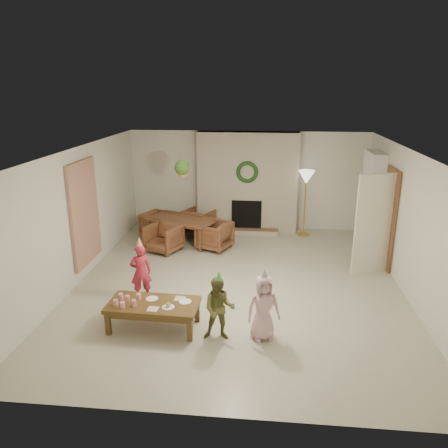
# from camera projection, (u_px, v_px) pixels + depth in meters

# --- Properties ---
(floor) EXTENTS (7.00, 7.00, 0.00)m
(floor) POSITION_uv_depth(u_px,v_px,m) (238.00, 284.00, 8.26)
(floor) COLOR #B7B29E
(floor) RESTS_ON ground
(ceiling) EXTENTS (7.00, 7.00, 0.00)m
(ceiling) POSITION_uv_depth(u_px,v_px,m) (239.00, 151.00, 7.51)
(ceiling) COLOR white
(ceiling) RESTS_ON wall_back
(wall_back) EXTENTS (7.00, 0.00, 7.00)m
(wall_back) POSITION_uv_depth(u_px,v_px,m) (248.00, 181.00, 11.21)
(wall_back) COLOR silver
(wall_back) RESTS_ON floor
(wall_front) EXTENTS (7.00, 0.00, 7.00)m
(wall_front) POSITION_uv_depth(u_px,v_px,m) (215.00, 319.00, 4.57)
(wall_front) COLOR silver
(wall_front) RESTS_ON floor
(wall_left) EXTENTS (0.00, 7.00, 7.00)m
(wall_left) POSITION_uv_depth(u_px,v_px,m) (78.00, 216.00, 8.17)
(wall_left) COLOR silver
(wall_left) RESTS_ON floor
(wall_right) EXTENTS (0.00, 7.00, 7.00)m
(wall_right) POSITION_uv_depth(u_px,v_px,m) (411.00, 226.00, 7.60)
(wall_right) COLOR silver
(wall_right) RESTS_ON floor
(fireplace_mass) EXTENTS (2.50, 0.40, 2.50)m
(fireplace_mass) POSITION_uv_depth(u_px,v_px,m) (247.00, 182.00, 11.02)
(fireplace_mass) COLOR #5B2F18
(fireplace_mass) RESTS_ON floor
(fireplace_hearth) EXTENTS (1.60, 0.30, 0.12)m
(fireplace_hearth) POSITION_uv_depth(u_px,v_px,m) (246.00, 231.00, 11.04)
(fireplace_hearth) COLOR brown
(fireplace_hearth) RESTS_ON floor
(fireplace_firebox) EXTENTS (0.75, 0.12, 0.75)m
(fireplace_firebox) POSITION_uv_depth(u_px,v_px,m) (247.00, 215.00, 11.09)
(fireplace_firebox) COLOR black
(fireplace_firebox) RESTS_ON floor
(fireplace_wreath) EXTENTS (0.54, 0.10, 0.54)m
(fireplace_wreath) POSITION_uv_depth(u_px,v_px,m) (247.00, 172.00, 10.71)
(fireplace_wreath) COLOR #173D17
(fireplace_wreath) RESTS_ON fireplace_mass
(floor_lamp_base) EXTENTS (0.30, 0.30, 0.03)m
(floor_lamp_base) POSITION_uv_depth(u_px,v_px,m) (303.00, 234.00, 10.97)
(floor_lamp_base) COLOR gold
(floor_lamp_base) RESTS_ON floor
(floor_lamp_post) EXTENTS (0.03, 0.03, 1.47)m
(floor_lamp_post) POSITION_uv_depth(u_px,v_px,m) (305.00, 206.00, 10.74)
(floor_lamp_post) COLOR gold
(floor_lamp_post) RESTS_ON floor
(floor_lamp_shade) EXTENTS (0.39, 0.39, 0.33)m
(floor_lamp_shade) POSITION_uv_depth(u_px,v_px,m) (306.00, 177.00, 10.53)
(floor_lamp_shade) COLOR beige
(floor_lamp_shade) RESTS_ON floor_lamp_post
(bookshelf_carcass) EXTENTS (0.30, 1.00, 2.20)m
(bookshelf_carcass) POSITION_uv_depth(u_px,v_px,m) (371.00, 201.00, 9.84)
(bookshelf_carcass) COLOR white
(bookshelf_carcass) RESTS_ON floor
(bookshelf_shelf_a) EXTENTS (0.30, 0.92, 0.03)m
(bookshelf_shelf_a) POSITION_uv_depth(u_px,v_px,m) (368.00, 228.00, 10.04)
(bookshelf_shelf_a) COLOR white
(bookshelf_shelf_a) RESTS_ON bookshelf_carcass
(bookshelf_shelf_b) EXTENTS (0.30, 0.92, 0.03)m
(bookshelf_shelf_b) POSITION_uv_depth(u_px,v_px,m) (369.00, 211.00, 9.92)
(bookshelf_shelf_b) COLOR white
(bookshelf_shelf_b) RESTS_ON bookshelf_carcass
(bookshelf_shelf_c) EXTENTS (0.30, 0.92, 0.03)m
(bookshelf_shelf_c) POSITION_uv_depth(u_px,v_px,m) (371.00, 194.00, 9.80)
(bookshelf_shelf_c) COLOR white
(bookshelf_shelf_c) RESTS_ON bookshelf_carcass
(bookshelf_shelf_d) EXTENTS (0.30, 0.92, 0.03)m
(bookshelf_shelf_d) POSITION_uv_depth(u_px,v_px,m) (373.00, 177.00, 9.68)
(bookshelf_shelf_d) COLOR white
(bookshelf_shelf_d) RESTS_ON bookshelf_carcass
(books_row_lower) EXTENTS (0.20, 0.40, 0.24)m
(books_row_lower) POSITION_uv_depth(u_px,v_px,m) (369.00, 224.00, 9.86)
(books_row_lower) COLOR maroon
(books_row_lower) RESTS_ON bookshelf_shelf_a
(books_row_mid) EXTENTS (0.20, 0.44, 0.24)m
(books_row_mid) POSITION_uv_depth(u_px,v_px,m) (369.00, 205.00, 9.92)
(books_row_mid) COLOR navy
(books_row_mid) RESTS_ON bookshelf_shelf_b
(books_row_upper) EXTENTS (0.20, 0.36, 0.22)m
(books_row_upper) POSITION_uv_depth(u_px,v_px,m) (372.00, 190.00, 9.66)
(books_row_upper) COLOR #AC9E24
(books_row_upper) RESTS_ON bookshelf_shelf_c
(door_frame) EXTENTS (0.05, 0.86, 2.04)m
(door_frame) POSITION_uv_depth(u_px,v_px,m) (389.00, 218.00, 8.81)
(door_frame) COLOR brown
(door_frame) RESTS_ON floor
(door_leaf) EXTENTS (0.77, 0.32, 2.00)m
(door_leaf) POSITION_uv_depth(u_px,v_px,m) (374.00, 224.00, 8.49)
(door_leaf) COLOR beige
(door_leaf) RESTS_ON floor
(curtain_panel) EXTENTS (0.06, 1.20, 2.00)m
(curtain_panel) POSITION_uv_depth(u_px,v_px,m) (85.00, 213.00, 8.36)
(curtain_panel) COLOR tan
(curtain_panel) RESTS_ON wall_left
(dining_table) EXTENTS (1.85, 1.49, 0.57)m
(dining_table) POSITION_uv_depth(u_px,v_px,m) (182.00, 231.00, 10.39)
(dining_table) COLOR brown
(dining_table) RESTS_ON floor
(dining_chair_near) EXTENTS (0.90, 0.91, 0.63)m
(dining_chair_near) POSITION_uv_depth(u_px,v_px,m) (164.00, 238.00, 9.79)
(dining_chair_near) COLOR brown
(dining_chair_near) RESTS_ON floor
(dining_chair_far) EXTENTS (0.90, 0.91, 0.63)m
(dining_chair_far) POSITION_uv_depth(u_px,v_px,m) (198.00, 222.00, 10.97)
(dining_chair_far) COLOR brown
(dining_chair_far) RESTS_ON floor
(dining_chair_left) EXTENTS (0.91, 0.90, 0.63)m
(dining_chair_left) POSITION_uv_depth(u_px,v_px,m) (158.00, 225.00, 10.72)
(dining_chair_left) COLOR brown
(dining_chair_left) RESTS_ON floor
(dining_chair_right) EXTENTS (0.91, 0.90, 0.63)m
(dining_chair_right) POSITION_uv_depth(u_px,v_px,m) (214.00, 236.00, 9.96)
(dining_chair_right) COLOR brown
(dining_chair_right) RESTS_ON floor
(hanging_plant_cord) EXTENTS (0.01, 0.01, 0.70)m
(hanging_plant_cord) POSITION_uv_depth(u_px,v_px,m) (182.00, 157.00, 9.16)
(hanging_plant_cord) COLOR tan
(hanging_plant_cord) RESTS_ON ceiling
(hanging_plant_pot) EXTENTS (0.16, 0.16, 0.12)m
(hanging_plant_pot) POSITION_uv_depth(u_px,v_px,m) (182.00, 173.00, 9.27)
(hanging_plant_pot) COLOR #AE7338
(hanging_plant_pot) RESTS_ON hanging_plant_cord
(hanging_plant_foliage) EXTENTS (0.32, 0.32, 0.32)m
(hanging_plant_foliage) POSITION_uv_depth(u_px,v_px,m) (182.00, 168.00, 9.23)
(hanging_plant_foliage) COLOR #2C531B
(hanging_plant_foliage) RESTS_ON hanging_plant_pot
(coffee_table_top) EXTENTS (1.40, 0.74, 0.06)m
(coffee_table_top) POSITION_uv_depth(u_px,v_px,m) (153.00, 305.00, 6.65)
(coffee_table_top) COLOR brown
(coffee_table_top) RESTS_ON floor
(coffee_table_apron) EXTENTS (1.29, 0.63, 0.08)m
(coffee_table_apron) POSITION_uv_depth(u_px,v_px,m) (153.00, 309.00, 6.67)
(coffee_table_apron) COLOR brown
(coffee_table_apron) RESTS_ON floor
(coffee_leg_fl) EXTENTS (0.08, 0.08, 0.36)m
(coffee_leg_fl) POSITION_uv_depth(u_px,v_px,m) (108.00, 324.00, 6.53)
(coffee_leg_fl) COLOR brown
(coffee_leg_fl) RESTS_ON floor
(coffee_leg_fr) EXTENTS (0.08, 0.08, 0.36)m
(coffee_leg_fr) POSITION_uv_depth(u_px,v_px,m) (190.00, 330.00, 6.37)
(coffee_leg_fr) COLOR brown
(coffee_leg_fr) RESTS_ON floor
(coffee_leg_bl) EXTENTS (0.08, 0.08, 0.36)m
(coffee_leg_bl) POSITION_uv_depth(u_px,v_px,m) (122.00, 306.00, 7.06)
(coffee_leg_bl) COLOR brown
(coffee_leg_bl) RESTS_ON floor
(coffee_leg_br) EXTENTS (0.08, 0.08, 0.36)m
(coffee_leg_br) POSITION_uv_depth(u_px,v_px,m) (197.00, 311.00, 6.90)
(coffee_leg_br) COLOR brown
(coffee_leg_br) RESTS_ON floor
(cup_a) EXTENTS (0.08, 0.08, 0.10)m
(cup_a) POSITION_uv_depth(u_px,v_px,m) (116.00, 303.00, 6.55)
(cup_a) COLOR white
(cup_a) RESTS_ON coffee_table_top
(cup_b) EXTENTS (0.08, 0.08, 0.10)m
(cup_b) POSITION_uv_depth(u_px,v_px,m) (121.00, 296.00, 6.75)
(cup_b) COLOR white
(cup_b) RESTS_ON coffee_table_top
(cup_c) EXTENTS (0.08, 0.08, 0.10)m
(cup_c) POSITION_uv_depth(u_px,v_px,m) (123.00, 305.00, 6.48)
(cup_c) COLOR white
(cup_c) RESTS_ON coffee_table_top
(cup_d) EXTENTS (0.08, 0.08, 0.10)m
(cup_d) POSITION_uv_depth(u_px,v_px,m) (127.00, 298.00, 6.68)
(cup_d) COLOR white
(cup_d) RESTS_ON coffee_table_top
(cup_e) EXTENTS (0.08, 0.08, 0.10)m
(cup_e) POSITION_uv_depth(u_px,v_px,m) (134.00, 303.00, 6.54)
(cup_e) COLOR white
(cup_e) RESTS_ON coffee_table_top
(cup_f) EXTENTS (0.08, 0.08, 0.10)m
(cup_f) POSITION_uv_depth(u_px,v_px,m) (139.00, 297.00, 6.74)
(cup_f) COLOR white
(cup_f) RESTS_ON coffee_table_top
(plate_a) EXTENTS (0.20, 0.20, 0.01)m
(plate_a) POSITION_uv_depth(u_px,v_px,m) (152.00, 299.00, 6.77)
(plate_a) COLOR white
(plate_a) RESTS_ON coffee_table_top
(plate_b) EXTENTS (0.20, 0.20, 0.01)m
(plate_b) POSITION_uv_depth(u_px,v_px,m) (168.00, 307.00, 6.51)
(plate_b) COLOR white
(plate_b) RESTS_ON coffee_table_top
(plate_c) EXTENTS (0.20, 0.20, 0.01)m
(plate_c) POSITION_uv_depth(u_px,v_px,m) (185.00, 302.00, 6.68)
(plate_c) COLOR white
(plate_c) RESTS_ON coffee_table_top
(food_scoop) EXTENTS (0.08, 0.08, 0.07)m
(food_scoop) POSITION_uv_depth(u_px,v_px,m) (168.00, 305.00, 6.49)
(food_scoop) COLOR tan
(food_scoop) RESTS_ON plate_b
(napkin_left) EXTENTS (0.16, 0.16, 0.01)m
(napkin_left) POSITION_uv_depth(u_px,v_px,m) (153.00, 309.00, 6.45)
(napkin_left) COLOR #DAA1A0
(napkin_left) RESTS_ON coffee_table_top
(napkin_right) EXTENTS (0.16, 0.16, 0.01)m
(napkin_right) POSITION_uv_depth(u_px,v_px,m) (180.00, 299.00, 6.77)
(napkin_right) COLOR #DAA1A0
(napkin_right) RESTS_ON coffee_table_top
(child_red) EXTENTS (0.43, 0.36, 1.00)m
(child_red) POSITION_uv_depth(u_px,v_px,m) (141.00, 272.00, 7.55)
(child_red) COLOR #AA2433
(child_red) RESTS_ON floor
(party_hat_red) EXTENTS (0.14, 0.14, 0.19)m
(party_hat_red) POSITION_uv_depth(u_px,v_px,m) (139.00, 242.00, 7.39)
(party_hat_red) COLOR #EBB14E
(party_hat_red) RESTS_ON child_red
(child_plaid) EXTENTS (0.48, 0.38, 0.97)m
(child_plaid) POSITION_uv_depth(u_px,v_px,m) (219.00, 309.00, 6.34)
(child_plaid) COLOR olive
(child_plaid) RESTS_ON floor
(party_hat_plaid) EXTENTS (0.14, 0.14, 0.16)m
(party_hat_plaid) POSITION_uv_depth(u_px,v_px,m) (219.00, 276.00, 6.18)
(party_hat_plaid) COLOR #54C555
(party_hat_plaid) RESTS_ON child_plaid
(child_pink) EXTENTS (0.56, 0.45, 1.00)m
(child_pink) POSITION_uv_depth(u_px,v_px,m) (263.00, 307.00, 6.35)
(child_pink) COLOR beige
(child_pink) RESTS_ON floor
(party_hat_pink) EXTENTS (0.15, 0.15, 0.18)m
(party_hat_pink) POSITION_uv_depth(u_px,v_px,m) (264.00, 273.00, 6.19)
(party_hat_pink) COLOR silver
(party_hat_pink) RESTS_ON child_pink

